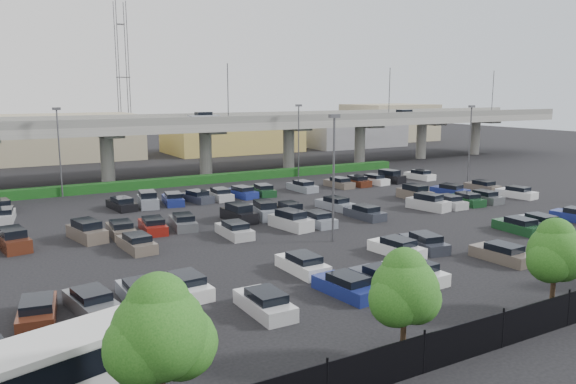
{
  "coord_description": "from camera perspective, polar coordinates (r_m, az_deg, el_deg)",
  "views": [
    {
      "loc": [
        -25.29,
        -44.56,
        11.99
      ],
      "look_at": [
        2.71,
        3.99,
        2.0
      ],
      "focal_mm": 35.0,
      "sensor_mm": 36.0,
      "label": 1
    }
  ],
  "objects": [
    {
      "name": "ground",
      "position": [
        52.62,
        -0.39,
        -3.06
      ],
      "size": [
        280.0,
        280.0,
        0.0
      ],
      "primitive_type": "plane",
      "color": "black"
    },
    {
      "name": "overpass",
      "position": [
        80.72,
        -11.9,
        6.33
      ],
      "size": [
        150.0,
        13.0,
        15.8
      ],
      "color": "gray",
      "rests_on": "ground"
    },
    {
      "name": "hedge",
      "position": [
        74.89,
        -9.88,
        1.17
      ],
      "size": [
        66.0,
        1.6,
        1.1
      ],
      "primitive_type": "cube",
      "color": "#113A13",
      "rests_on": "ground"
    },
    {
      "name": "fence",
      "position": [
        32.15,
        25.5,
        -11.09
      ],
      "size": [
        70.0,
        0.1,
        2.0
      ],
      "color": "black",
      "rests_on": "ground"
    },
    {
      "name": "tree_row",
      "position": [
        32.75,
        24.49,
        -5.82
      ],
      "size": [
        65.07,
        3.66,
        5.94
      ],
      "color": "#332316",
      "rests_on": "ground"
    },
    {
      "name": "shuttle_bus",
      "position": [
        24.83,
        -21.26,
        -15.83
      ],
      "size": [
        8.55,
        4.89,
        2.6
      ],
      "color": "silver",
      "rests_on": "ground"
    },
    {
      "name": "parked_cars",
      "position": [
        49.74,
        0.09,
        -3.14
      ],
      "size": [
        63.07,
        41.62,
        1.67
      ],
      "color": "maroon",
      "rests_on": "ground"
    },
    {
      "name": "light_poles",
      "position": [
        51.47,
        -5.51,
        3.64
      ],
      "size": [
        66.9,
        48.38,
        10.3
      ],
      "color": "#4E4E53",
      "rests_on": "ground"
    },
    {
      "name": "distant_buildings",
      "position": [
        113.14,
        -10.5,
        5.76
      ],
      "size": [
        138.0,
        24.0,
        9.0
      ],
      "color": "gray",
      "rests_on": "ground"
    },
    {
      "name": "comm_tower",
      "position": [
        122.18,
        -16.42,
        11.4
      ],
      "size": [
        2.4,
        2.4,
        30.0
      ],
      "color": "#4E4E53",
      "rests_on": "ground"
    }
  ]
}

